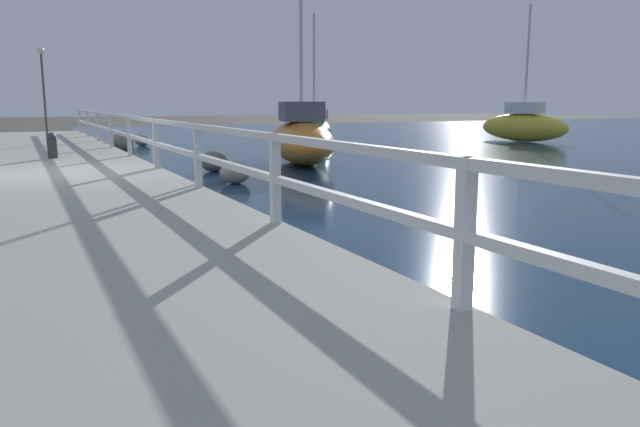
% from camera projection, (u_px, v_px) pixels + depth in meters
% --- Properties ---
extents(ground_plane, '(120.00, 120.00, 0.00)m').
position_uv_depth(ground_plane, '(55.00, 189.00, 11.88)').
color(ground_plane, '#4C473D').
extents(dock_walkway, '(4.08, 36.00, 0.31)m').
position_uv_depth(dock_walkway, '(54.00, 181.00, 11.86)').
color(dock_walkway, '#B2AD9E').
rests_on(dock_walkway, ground).
extents(railing, '(0.10, 32.50, 0.99)m').
position_uv_depth(railing, '(155.00, 134.00, 12.54)').
color(railing, white).
rests_on(railing, dock_walkway).
extents(boulder_upstream, '(0.73, 0.66, 0.55)m').
position_uv_depth(boulder_upstream, '(125.00, 138.00, 23.49)').
color(boulder_upstream, slate).
rests_on(boulder_upstream, ground).
extents(boulder_water_edge, '(0.62, 0.55, 0.46)m').
position_uv_depth(boulder_water_edge, '(235.00, 172.00, 12.53)').
color(boulder_water_edge, gray).
rests_on(boulder_water_edge, ground).
extents(boulder_near_dock, '(0.66, 0.60, 0.50)m').
position_uv_depth(boulder_near_dock, '(214.00, 161.00, 14.71)').
color(boulder_near_dock, '#666056').
rests_on(boulder_near_dock, ground).
extents(boulder_mid_strip, '(0.79, 0.71, 0.59)m').
position_uv_depth(boulder_mid_strip, '(122.00, 142.00, 20.85)').
color(boulder_mid_strip, slate).
rests_on(boulder_mid_strip, ground).
extents(boulder_downstream, '(0.57, 0.52, 0.43)m').
position_uv_depth(boulder_downstream, '(142.00, 140.00, 23.27)').
color(boulder_downstream, gray).
rests_on(boulder_downstream, ground).
extents(mooring_bollard, '(0.23, 0.23, 0.61)m').
position_uv_depth(mooring_bollard, '(52.00, 145.00, 14.79)').
color(mooring_bollard, '#333338').
rests_on(mooring_bollard, dock_walkway).
extents(dock_lamp, '(0.21, 0.21, 2.96)m').
position_uv_depth(dock_lamp, '(43.00, 80.00, 19.15)').
color(dock_lamp, '#514C47').
rests_on(dock_lamp, dock_walkway).
extents(sailboat_green, '(3.06, 5.66, 5.03)m').
position_uv_depth(sailboat_green, '(314.00, 128.00, 25.21)').
color(sailboat_green, '#236B42').
rests_on(sailboat_green, water_surface).
extents(sailboat_orange, '(2.63, 5.07, 6.40)m').
position_uv_depth(sailboat_orange, '(301.00, 140.00, 16.51)').
color(sailboat_orange, orange).
rests_on(sailboat_orange, water_surface).
extents(sailboat_yellow, '(1.95, 4.10, 5.46)m').
position_uv_depth(sailboat_yellow, '(524.00, 125.00, 25.69)').
color(sailboat_yellow, gold).
rests_on(sailboat_yellow, water_surface).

